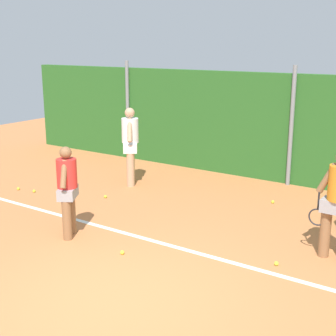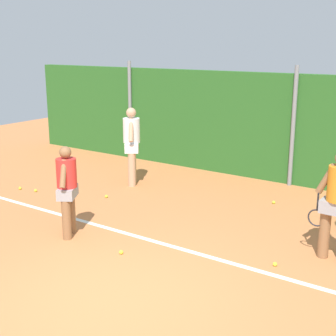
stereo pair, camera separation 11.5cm
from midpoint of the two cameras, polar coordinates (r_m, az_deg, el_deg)
name	(u,v)px [view 2 (the right image)]	position (r m, az deg, el deg)	size (l,w,h in m)	color
ground_plane	(190,250)	(8.00, 3.02, -9.69)	(25.92, 25.92, 0.00)	#C67542
hedge_fence_backdrop	(295,130)	(11.69, 15.23, 4.38)	(16.85, 0.25, 2.62)	#286023
fence_post_left	(130,111)	(13.89, -4.30, 6.84)	(0.10, 0.10, 2.82)	gray
fence_post_center	(293,127)	(11.51, 14.97, 4.76)	(0.10, 0.10, 2.82)	gray
court_baseline_paint	(188,251)	(7.95, 2.78, -9.82)	(12.31, 0.10, 0.01)	white
player_foreground_near	(67,187)	(8.41, -11.55, -2.18)	(0.51, 0.64, 1.61)	#8C603D
player_backcourt_far	(132,142)	(11.33, -4.06, 3.14)	(0.57, 0.65, 1.84)	tan
tennis_ball_0	(20,188)	(11.60, -16.96, -2.31)	(0.07, 0.07, 0.07)	#CCDB33
tennis_ball_1	(334,206)	(10.48, 19.47, -4.34)	(0.07, 0.07, 0.07)	#CCDB33
tennis_ball_5	(274,202)	(10.39, 12.80, -4.01)	(0.07, 0.07, 0.07)	#CCDB33
tennis_ball_6	(36,190)	(11.32, -15.23, -2.61)	(0.07, 0.07, 0.07)	#CCDB33
tennis_ball_7	(275,264)	(7.61, 13.07, -11.12)	(0.07, 0.07, 0.07)	#CCDB33
tennis_ball_9	(121,252)	(7.84, -5.19, -9.98)	(0.07, 0.07, 0.07)	#CCDB33
tennis_ball_11	(106,196)	(10.59, -7.06, -3.37)	(0.07, 0.07, 0.07)	#CCDB33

